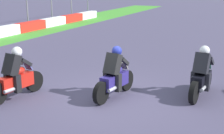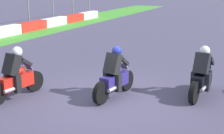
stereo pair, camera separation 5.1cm
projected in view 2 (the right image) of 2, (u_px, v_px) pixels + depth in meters
name	position (u px, v px, depth m)	size (l,w,h in m)	color
ground_plane	(111.00, 96.00, 9.36)	(120.00, 120.00, 0.00)	#453F59
rider_lane_b	(202.00, 76.00, 9.23)	(2.04, 0.57, 1.51)	black
rider_lane_c	(115.00, 76.00, 9.19)	(2.04, 0.59, 1.51)	black
rider_lane_d	(16.00, 77.00, 9.12)	(2.04, 0.59, 1.51)	black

